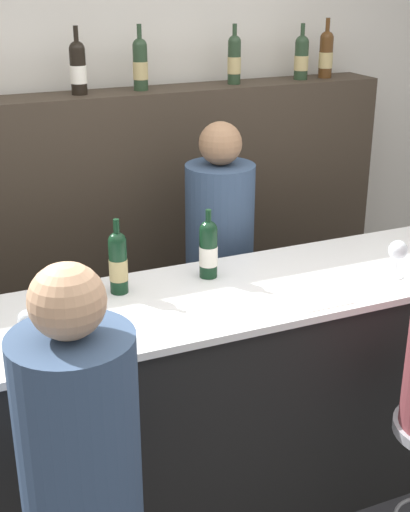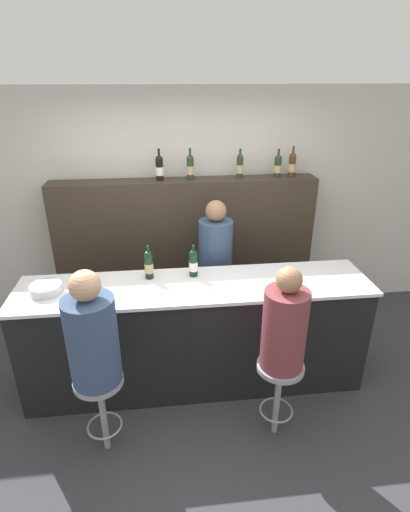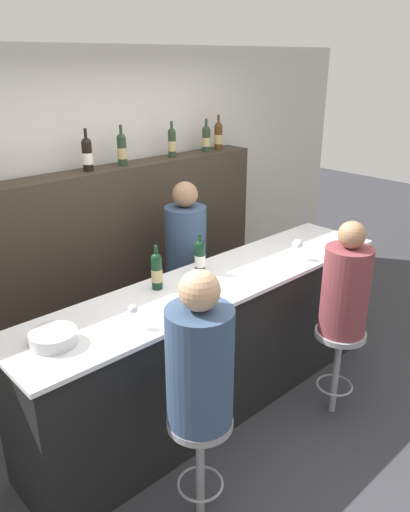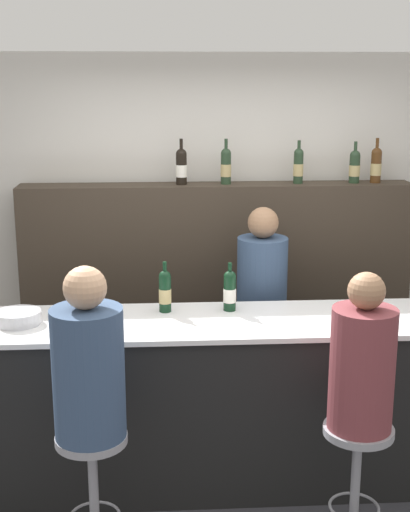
# 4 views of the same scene
# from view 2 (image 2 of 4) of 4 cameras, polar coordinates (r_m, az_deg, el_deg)

# --- Properties ---
(ground_plane) EXTENTS (16.00, 16.00, 0.00)m
(ground_plane) POSITION_cam_2_polar(r_m,az_deg,el_deg) (3.81, -0.77, -20.35)
(ground_plane) COLOR #333338
(wall_back) EXTENTS (6.40, 0.05, 2.60)m
(wall_back) POSITION_cam_2_polar(r_m,az_deg,el_deg) (4.63, -3.05, 7.06)
(wall_back) COLOR beige
(wall_back) RESTS_ON ground_plane
(bar_counter) EXTENTS (3.05, 0.67, 1.05)m
(bar_counter) POSITION_cam_2_polar(r_m,az_deg,el_deg) (3.71, -1.32, -11.18)
(bar_counter) COLOR black
(bar_counter) RESTS_ON ground_plane
(back_bar_cabinet) EXTENTS (2.86, 0.28, 1.67)m
(back_bar_cabinet) POSITION_cam_2_polar(r_m,az_deg,el_deg) (4.58, -2.74, 0.65)
(back_bar_cabinet) COLOR #382D23
(back_bar_cabinet) RESTS_ON ground_plane
(wine_bottle_counter_0) EXTENTS (0.08, 0.08, 0.31)m
(wine_bottle_counter_0) POSITION_cam_2_polar(r_m,az_deg,el_deg) (3.51, -8.04, -1.22)
(wine_bottle_counter_0) COLOR black
(wine_bottle_counter_0) RESTS_ON bar_counter
(wine_bottle_counter_1) EXTENTS (0.08, 0.08, 0.30)m
(wine_bottle_counter_1) POSITION_cam_2_polar(r_m,az_deg,el_deg) (3.52, -1.74, -0.98)
(wine_bottle_counter_1) COLOR black
(wine_bottle_counter_1) RESTS_ON bar_counter
(wine_bottle_backbar_0) EXTENTS (0.08, 0.08, 0.33)m
(wine_bottle_backbar_0) POSITION_cam_2_polar(r_m,az_deg,el_deg) (4.27, -6.52, 12.41)
(wine_bottle_backbar_0) COLOR black
(wine_bottle_backbar_0) RESTS_ON back_bar_cabinet
(wine_bottle_backbar_1) EXTENTS (0.08, 0.08, 0.33)m
(wine_bottle_backbar_1) POSITION_cam_2_polar(r_m,az_deg,el_deg) (4.28, -2.12, 12.59)
(wine_bottle_backbar_1) COLOR #233823
(wine_bottle_backbar_1) RESTS_ON back_bar_cabinet
(wine_bottle_backbar_2) EXTENTS (0.07, 0.07, 0.31)m
(wine_bottle_backbar_2) POSITION_cam_2_polar(r_m,az_deg,el_deg) (4.36, 4.99, 12.70)
(wine_bottle_backbar_2) COLOR #233823
(wine_bottle_backbar_2) RESTS_ON back_bar_cabinet
(wine_bottle_backbar_3) EXTENTS (0.08, 0.08, 0.30)m
(wine_bottle_backbar_3) POSITION_cam_2_polar(r_m,az_deg,el_deg) (4.46, 10.35, 12.56)
(wine_bottle_backbar_3) COLOR #233823
(wine_bottle_backbar_3) RESTS_ON back_bar_cabinet
(wine_bottle_backbar_4) EXTENTS (0.08, 0.08, 0.33)m
(wine_bottle_backbar_4) POSITION_cam_2_polar(r_m,az_deg,el_deg) (4.50, 12.34, 12.64)
(wine_bottle_backbar_4) COLOR #4C2D14
(wine_bottle_backbar_4) RESTS_ON back_bar_cabinet
(wine_glass_0) EXTENTS (0.07, 0.07, 0.15)m
(wine_glass_0) POSITION_cam_2_polar(r_m,az_deg,el_deg) (3.28, -15.40, -4.35)
(wine_glass_0) COLOR silver
(wine_glass_0) RESTS_ON bar_counter
(wine_glass_1) EXTENTS (0.08, 0.08, 0.16)m
(wine_glass_1) POSITION_cam_2_polar(r_m,az_deg,el_deg) (3.38, 11.12, -2.82)
(wine_glass_1) COLOR silver
(wine_glass_1) RESTS_ON bar_counter
(metal_bowl) EXTENTS (0.26, 0.26, 0.08)m
(metal_bowl) POSITION_cam_2_polar(r_m,az_deg,el_deg) (3.54, -21.77, -4.37)
(metal_bowl) COLOR #B7B7BC
(metal_bowl) RESTS_ON bar_counter
(tasting_menu) EXTENTS (0.21, 0.30, 0.00)m
(tasting_menu) POSITION_cam_2_polar(r_m,az_deg,el_deg) (3.34, 4.25, -4.95)
(tasting_menu) COLOR white
(tasting_menu) RESTS_ON bar_counter
(bar_stool_left) EXTENTS (0.36, 0.36, 0.69)m
(bar_stool_left) POSITION_cam_2_polar(r_m,az_deg,el_deg) (3.21, -14.71, -18.64)
(bar_stool_left) COLOR gray
(bar_stool_left) RESTS_ON ground_plane
(guest_seated_left) EXTENTS (0.35, 0.35, 0.87)m
(guest_seated_left) POSITION_cam_2_polar(r_m,az_deg,el_deg) (2.88, -15.85, -10.93)
(guest_seated_left) COLOR #334766
(guest_seated_left) RESTS_ON bar_stool_left
(bar_stool_right) EXTENTS (0.36, 0.36, 0.69)m
(bar_stool_right) POSITION_cam_2_polar(r_m,az_deg,el_deg) (3.28, 10.54, -17.05)
(bar_stool_right) COLOR gray
(bar_stool_right) RESTS_ON ground_plane
(guest_seated_right) EXTENTS (0.33, 0.33, 0.82)m
(guest_seated_right) POSITION_cam_2_polar(r_m,az_deg,el_deg) (2.97, 11.29, -9.74)
(guest_seated_right) COLOR brown
(guest_seated_right) RESTS_ON bar_stool_right
(bartender) EXTENTS (0.34, 0.34, 1.60)m
(bartender) POSITION_cam_2_polar(r_m,az_deg,el_deg) (4.15, 1.45, -3.49)
(bartender) COLOR #334766
(bartender) RESTS_ON ground_plane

